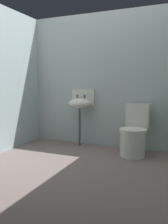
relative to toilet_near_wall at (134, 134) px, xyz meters
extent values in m
cube|color=slate|center=(-0.59, -0.88, -0.36)|extent=(3.13, 2.87, 0.08)
cube|color=#A7B6B4|center=(-0.59, 0.40, 0.83)|extent=(3.13, 0.10, 2.29)
cylinder|color=silver|center=(-0.01, -0.09, -0.13)|extent=(0.41, 0.41, 0.38)
cylinder|color=silver|center=(-0.01, -0.09, 0.08)|extent=(0.43, 0.43, 0.04)
cube|color=silver|center=(0.02, 0.21, 0.26)|extent=(0.37, 0.21, 0.40)
cylinder|color=#484659|center=(-0.99, 0.16, 0.01)|extent=(0.04, 0.04, 0.66)
ellipsoid|color=silver|center=(-0.99, 0.16, 0.43)|extent=(0.40, 0.32, 0.18)
cube|color=silver|center=(-0.99, 0.33, 0.53)|extent=(0.42, 0.04, 0.28)
cylinder|color=#484659|center=(-1.06, 0.22, 0.55)|extent=(0.04, 0.04, 0.06)
cylinder|color=#484659|center=(-0.92, 0.22, 0.55)|extent=(0.04, 0.04, 0.06)
camera|label=1|loc=(0.67, -3.57, 0.77)|focal=37.89mm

